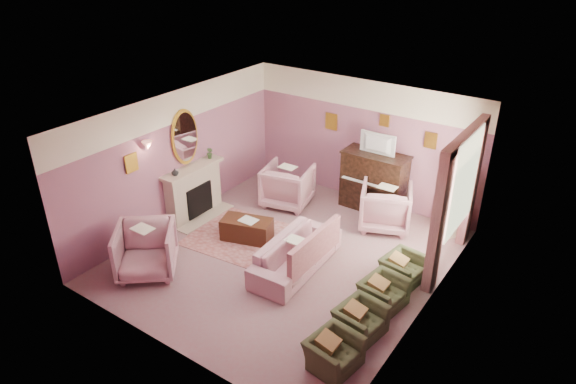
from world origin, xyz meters
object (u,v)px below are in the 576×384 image
Objects in this scene: olive_chair_b at (361,316)px; coffee_table at (247,229)px; floral_armchair_right at (386,205)px; olive_chair_a at (334,348)px; sofa at (296,248)px; floral_armchair_front at (146,248)px; television at (376,143)px; olive_chair_c at (384,289)px; olive_chair_d at (404,265)px; floral_armchair_left at (288,183)px; piano at (374,182)px; side_table at (450,217)px.

coffee_table is at bearing 160.26° from olive_chair_b.
floral_armchair_right reaches higher than coffee_table.
olive_chair_a and olive_chair_b have the same top height.
floral_armchair_front reaches higher than sofa.
television is 4.26m from olive_chair_b.
olive_chair_d is (0.00, 0.82, 0.00)m from olive_chair_c.
sofa is at bearing 37.54° from floral_armchair_front.
coffee_table is at bearing 169.02° from sofa.
olive_chair_c is (1.78, -0.05, -0.11)m from sofa.
floral_armchair_front is 4.63m from olive_chair_d.
floral_armchair_left is at bearing -152.39° from television.
coffee_table is 0.95× the size of floral_armchair_front.
piano is 5.09m from floral_armchair_front.
television is 3.08m from sofa.
side_table is (1.20, 0.55, -0.17)m from floral_armchair_right.
television reaches higher than olive_chair_b.
floral_armchair_front is 6.07m from side_table.
floral_armchair_front is at bearing -168.66° from olive_chair_b.
sofa is 2.84× the size of olive_chair_a.
coffee_table is at bearing -170.90° from olive_chair_d.
sofa reaches higher than olive_chair_a.
side_table is at bearing 0.32° from television.
olive_chair_c is 1.00× the size of olive_chair_d.
floral_armchair_front is 4.02m from olive_chair_b.
television is 3.29m from coffee_table.
floral_armchair_front reaches higher than side_table.
floral_armchair_right is at bearing -43.35° from television.
floral_armchair_left is 4.38m from olive_chair_b.
olive_chair_a is at bearing -47.65° from floral_armchair_left.
sofa is at bearing -156.52° from olive_chair_d.
floral_armchair_right is 4.88m from floral_armchair_front.
coffee_table is 3.18m from olive_chair_c.
olive_chair_d is 2.09m from side_table.
floral_armchair_left is 1.40× the size of olive_chair_d.
floral_armchair_left is (-1.55, 1.97, 0.10)m from sofa.
sofa is 2.45m from olive_chair_a.
olive_chair_c is (0.00, 1.64, 0.00)m from olive_chair_a.
television is at bearing 119.75° from olive_chair_c.
floral_armchair_right reaches higher than olive_chair_b.
olive_chair_a is 2.46m from olive_chair_d.
piano is 1.34× the size of floral_armchair_front.
olive_chair_a is (1.08, -3.99, -0.20)m from floral_armchair_right.
coffee_table is (-1.51, -2.63, -0.43)m from piano.
olive_chair_b is at bearing -71.18° from floral_armchair_right.
piano reaches higher than side_table.
floral_armchair_right is at bearing 44.44° from coffee_table.
side_table is (3.45, 0.89, -0.17)m from floral_armchair_left.
olive_chair_d is at bearing 90.00° from olive_chair_c.
piano is 1.92m from floral_armchair_left.
olive_chair_b is (3.16, -1.13, 0.10)m from coffee_table.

